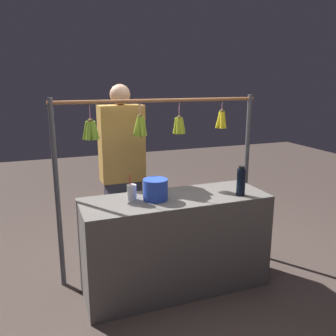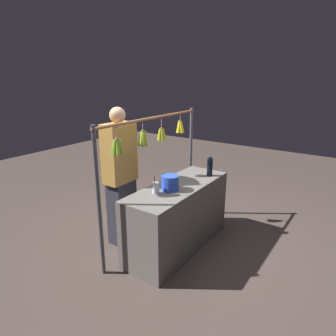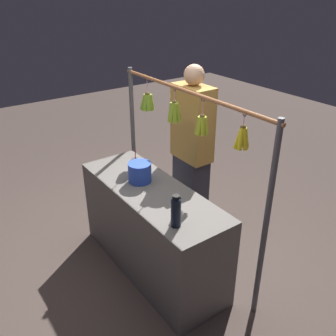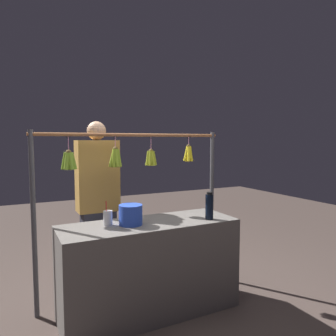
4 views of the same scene
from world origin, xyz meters
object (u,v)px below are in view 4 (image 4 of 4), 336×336
Objects in this scene: drink_cup at (108,218)px; vendor_person at (98,208)px; water_bottle at (209,206)px; blue_bucket at (131,215)px.

vendor_person reaches higher than drink_cup.
water_bottle is 0.14× the size of vendor_person.
blue_bucket is at bearing -11.22° from water_bottle.
vendor_person is (0.84, -0.82, -0.09)m from water_bottle.
vendor_person is at bearing -96.57° from drink_cup.
vendor_person is (0.11, -0.68, -0.05)m from blue_bucket.
water_bottle is 1.25× the size of blue_bucket.
water_bottle reaches higher than drink_cup.
drink_cup is 0.61m from vendor_person.
drink_cup is at bearing -21.20° from blue_bucket.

